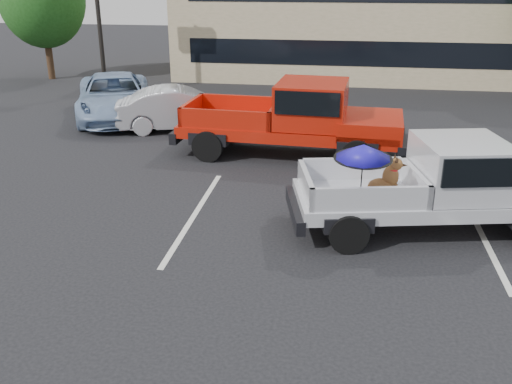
{
  "coord_description": "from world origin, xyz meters",
  "views": [
    {
      "loc": [
        0.05,
        -9.09,
        5.02
      ],
      "look_at": [
        -1.38,
        0.25,
        1.3
      ],
      "focal_mm": 40.0,
      "sensor_mm": 36.0,
      "label": 1
    }
  ],
  "objects_px": {
    "silver_sedan": "(182,109)",
    "blue_suv": "(115,97)",
    "silver_pickup": "(447,181)",
    "red_pickup": "(305,116)"
  },
  "relations": [
    {
      "from": "silver_sedan",
      "to": "blue_suv",
      "type": "distance_m",
      "value": 3.03
    },
    {
      "from": "silver_pickup",
      "to": "red_pickup",
      "type": "xyz_separation_m",
      "value": [
        -3.19,
        4.52,
        0.11
      ]
    },
    {
      "from": "blue_suv",
      "to": "red_pickup",
      "type": "bearing_deg",
      "value": -48.35
    },
    {
      "from": "silver_sedan",
      "to": "blue_suv",
      "type": "relative_size",
      "value": 0.77
    },
    {
      "from": "red_pickup",
      "to": "blue_suv",
      "type": "bearing_deg",
      "value": 157.3
    },
    {
      "from": "silver_pickup",
      "to": "blue_suv",
      "type": "relative_size",
      "value": 1.09
    },
    {
      "from": "silver_pickup",
      "to": "red_pickup",
      "type": "relative_size",
      "value": 0.91
    },
    {
      "from": "silver_pickup",
      "to": "silver_sedan",
      "type": "distance_m",
      "value": 10.07
    },
    {
      "from": "blue_suv",
      "to": "silver_pickup",
      "type": "bearing_deg",
      "value": -60.09
    },
    {
      "from": "silver_pickup",
      "to": "red_pickup",
      "type": "height_order",
      "value": "red_pickup"
    }
  ]
}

